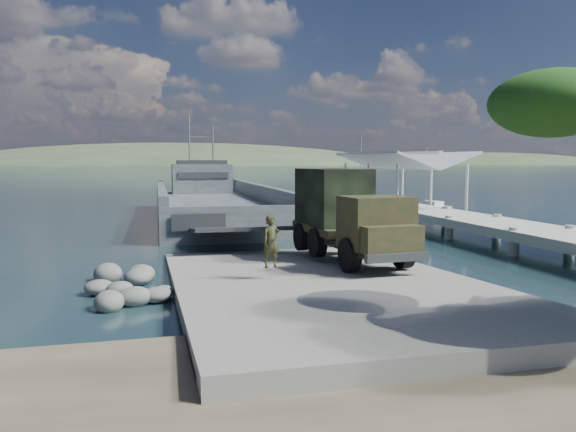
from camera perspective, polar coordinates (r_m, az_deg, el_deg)
The scene contains 10 objects.
ground at distance 20.76m, azimuth 2.47°, elevation -7.16°, with size 1400.00×1400.00×0.00m, color #173139.
boat_ramp at distance 19.77m, azimuth 3.32°, elevation -7.07°, with size 10.00×18.00×0.50m, color slate.
shoreline_rocks at distance 20.41m, azimuth -15.02°, elevation -7.58°, with size 3.20×5.60×0.90m, color #5E5E5B, non-canonical shape.
distant_headlands at distance 582.08m, azimuth -8.78°, elevation 5.11°, with size 1000.00×240.00×48.00m, color #354A2E, non-canonical shape.
pier at distance 42.65m, azimuth 12.01°, elevation 1.48°, with size 6.40×44.00×6.10m.
landing_craft at distance 44.58m, azimuth -7.78°, elevation 0.68°, with size 8.69×32.42×9.58m.
military_truck at distance 23.79m, azimuth 5.91°, elevation 0.22°, with size 3.12×8.23×3.74m.
soldier at distance 19.54m, azimuth -1.70°, elevation -3.75°, with size 0.66×0.44×1.82m, color black.
sailboat_near at distance 52.17m, azimuth 13.89°, elevation 0.76°, with size 2.96×5.08×5.96m.
sailboat_far at distance 60.22m, azimuth 7.42°, elevation 1.58°, with size 2.09×6.16×7.40m.
Camera 1 is at (-5.84, -19.38, 4.59)m, focal length 35.00 mm.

